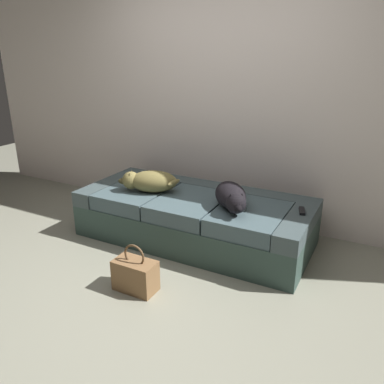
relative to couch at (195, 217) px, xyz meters
The scene contains 7 objects.
ground_plane 1.05m from the couch, 90.00° to the right, with size 10.00×10.00×0.00m, color gray.
back_wall 1.36m from the couch, 90.00° to the left, with size 6.40×0.10×2.80m, color silver.
couch is the anchor object (origin of this frame).
dog_tan 0.55m from the couch, 166.45° to the right, with size 0.58×0.41×0.20m.
dog_dark 0.54m from the couch, 15.94° to the right, with size 0.46×0.55×0.20m.
tv_remote 1.00m from the couch, ahead, with size 0.04×0.15×0.02m, color black.
handbag 0.96m from the couch, 89.83° to the right, with size 0.32×0.18×0.38m.
Camera 1 is at (1.54, -1.93, 1.70)m, focal length 36.15 mm.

